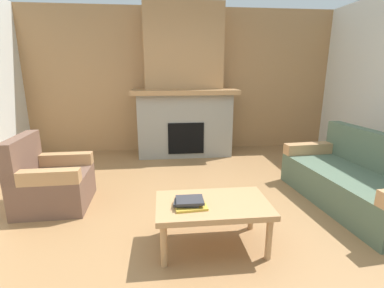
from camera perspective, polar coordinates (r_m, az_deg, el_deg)
name	(u,v)px	position (r m, az deg, el deg)	size (l,w,h in m)	color
ground	(204,222)	(3.09, 2.53, -15.61)	(9.00, 9.00, 0.00)	olive
wall_back_wood_panel	(182,81)	(5.66, -1.97, 12.58)	(6.00, 0.12, 2.70)	#A87A4C
fireplace	(184,92)	(5.29, -1.64, 10.41)	(1.90, 0.82, 2.70)	gray
couch	(357,182)	(3.88, 30.46, -6.62)	(0.98, 1.86, 0.85)	#4C604C
armchair	(50,182)	(3.71, -26.84, -6.94)	(0.78, 0.78, 0.85)	brown
coffee_table	(213,208)	(2.57, 4.21, -12.83)	(1.00, 0.60, 0.43)	tan
book_stack_near_edge	(189,203)	(2.46, -0.58, -11.89)	(0.29, 0.22, 0.07)	gold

